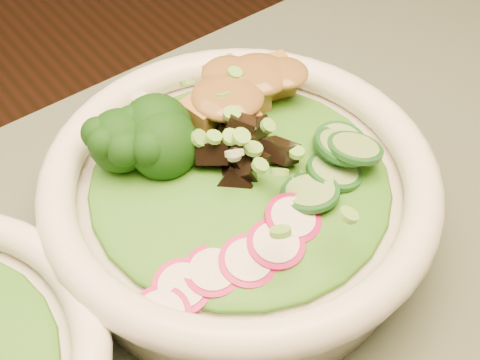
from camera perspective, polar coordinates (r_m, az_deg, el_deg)
salad_bowl at (r=0.51m, az=0.00°, el=-1.59°), size 0.30×0.30×0.08m
lettuce_bed at (r=0.50m, az=0.00°, el=0.08°), size 0.23×0.23×0.03m
broccoli_florets at (r=0.49m, az=-8.19°, el=1.39°), size 0.11×0.10×0.05m
radish_slices at (r=0.45m, az=0.30°, el=-6.50°), size 0.13×0.09×0.02m
cucumber_slices at (r=0.49m, az=8.47°, el=0.97°), size 0.10×0.10×0.04m
mushroom_heap at (r=0.50m, az=0.02°, el=2.50°), size 0.10×0.10×0.04m
tofu_cubes at (r=0.54m, az=0.30°, el=6.62°), size 0.12×0.10×0.04m
peanut_sauce at (r=0.53m, az=0.30°, el=7.80°), size 0.08×0.06×0.02m
scallion_garnish at (r=0.48m, az=0.00°, el=2.28°), size 0.21×0.21×0.03m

